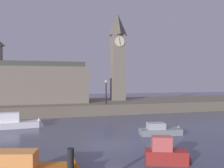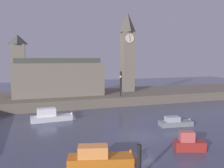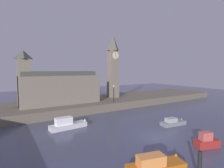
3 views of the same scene
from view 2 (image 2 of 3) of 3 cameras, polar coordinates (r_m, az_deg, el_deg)
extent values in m
plane|color=#474C66|center=(24.71, 6.97, -12.25)|extent=(120.00, 120.00, 0.00)
cube|color=#6B6051|center=(42.96, -4.44, -3.19)|extent=(70.00, 12.00, 1.50)
cube|color=slate|center=(45.38, 3.68, 5.27)|extent=(2.17, 2.17, 11.02)
cylinder|color=beige|center=(44.44, 4.28, 10.80)|extent=(1.65, 0.12, 1.65)
cube|color=black|center=(44.38, 4.31, 10.80)|extent=(0.28, 0.04, 1.31)
pyramid|color=#554E43|center=(45.83, 3.75, 14.47)|extent=(2.38, 2.38, 3.64)
cube|color=slate|center=(41.54, -12.61, 1.18)|extent=(14.57, 5.75, 5.45)
cube|color=slate|center=(41.30, -21.31, 2.95)|extent=(2.09, 2.09, 8.44)
pyramid|color=#474C42|center=(41.34, -21.60, 9.86)|extent=(2.30, 2.30, 1.53)
cube|color=#42473D|center=(41.38, -12.72, 5.49)|extent=(13.84, 3.45, 0.80)
cylinder|color=black|center=(39.12, 2.05, -0.74)|extent=(0.16, 0.16, 3.06)
sphere|color=#F2E099|center=(38.94, 2.06, 1.76)|extent=(0.36, 0.36, 0.36)
cylinder|color=black|center=(16.55, 6.45, -17.76)|extent=(0.29, 0.29, 2.23)
cube|color=gray|center=(29.00, 14.92, -9.04)|extent=(3.93, 1.89, 0.55)
cube|color=#A8ADB2|center=(28.62, 14.19, -8.07)|extent=(1.70, 1.19, 0.57)
cone|color=gray|center=(30.04, 17.98, -8.55)|extent=(1.43, 1.43, 0.95)
cube|color=silver|center=(31.11, -14.18, -7.89)|extent=(5.08, 1.86, 0.63)
cube|color=white|center=(30.90, -15.34, -6.50)|extent=(2.28, 1.23, 0.97)
cone|color=silver|center=(31.36, -9.58, -7.61)|extent=(1.50, 1.50, 1.25)
cube|color=maroon|center=(21.99, 18.00, -13.79)|extent=(2.71, 1.79, 0.82)
cube|color=#CC5651|center=(21.54, 17.41, -11.82)|extent=(1.35, 1.07, 0.87)
cone|color=maroon|center=(22.70, 20.63, -13.13)|extent=(1.18, 1.18, 0.63)
cube|color=orange|center=(18.25, -2.74, -17.85)|extent=(4.93, 2.55, 0.77)
cube|color=#FF9947|center=(17.80, -4.58, -15.69)|extent=(2.30, 1.50, 0.83)
cone|color=orange|center=(18.94, 4.46, -16.80)|extent=(1.59, 1.59, 1.18)
camera|label=1|loc=(7.16, 36.27, -16.84)|focal=37.57mm
camera|label=3|loc=(8.67, -58.05, 5.09)|focal=28.27mm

